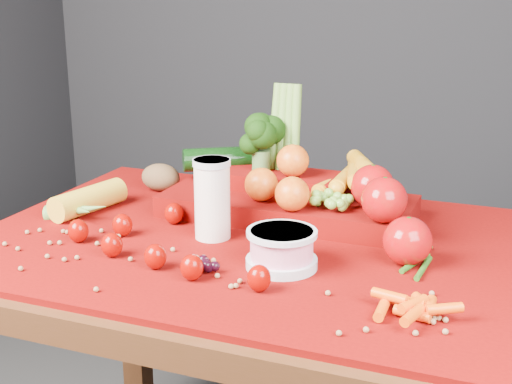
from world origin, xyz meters
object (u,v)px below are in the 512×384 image
at_px(table, 252,289).
at_px(yogurt_bowl, 282,248).
at_px(produce_mound, 302,191).
at_px(milk_glass, 212,196).

relative_size(table, yogurt_bowl, 8.80).
xyz_separation_m(yogurt_bowl, produce_mound, (-0.05, 0.27, 0.02)).
bearing_deg(yogurt_bowl, table, 131.39).
bearing_deg(milk_glass, table, 17.01).
bearing_deg(table, milk_glass, -162.99).
bearing_deg(produce_mound, yogurt_bowl, -79.47).
bearing_deg(milk_glass, produce_mound, 54.27).
height_order(table, yogurt_bowl, yogurt_bowl).
xyz_separation_m(milk_glass, produce_mound, (0.12, 0.17, -0.02)).
distance_m(yogurt_bowl, produce_mound, 0.27).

